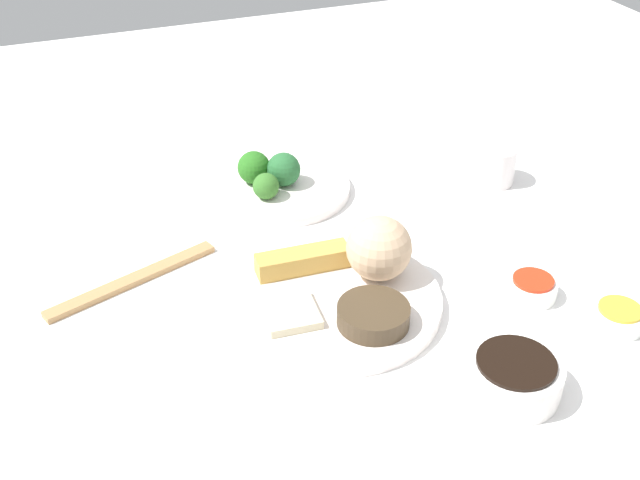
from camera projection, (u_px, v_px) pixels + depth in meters
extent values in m
cube|color=white|center=(351.00, 308.00, 0.95)|extent=(2.20, 2.20, 0.02)
cylinder|color=white|center=(335.00, 300.00, 0.93)|extent=(0.26, 0.26, 0.02)
sphere|color=#CFAB85|center=(379.00, 248.00, 0.94)|extent=(0.08, 0.08, 0.08)
cube|color=gold|center=(303.00, 260.00, 0.97)|extent=(0.12, 0.04, 0.03)
cube|color=beige|center=(290.00, 313.00, 0.89)|extent=(0.07, 0.07, 0.01)
cylinder|color=#443522|center=(372.00, 315.00, 0.88)|extent=(0.08, 0.08, 0.02)
cylinder|color=white|center=(283.00, 188.00, 1.16)|extent=(0.20, 0.20, 0.01)
sphere|color=#27691E|center=(254.00, 167.00, 1.15)|extent=(0.05, 0.05, 0.05)
sphere|color=#266231|center=(284.00, 169.00, 1.14)|extent=(0.05, 0.05, 0.05)
sphere|color=#366F28|center=(266.00, 186.00, 1.11)|extent=(0.04, 0.04, 0.04)
cylinder|color=white|center=(514.00, 378.00, 0.81)|extent=(0.10, 0.10, 0.04)
cylinder|color=black|center=(516.00, 362.00, 0.80)|extent=(0.08, 0.08, 0.00)
cylinder|color=white|center=(618.00, 318.00, 0.90)|extent=(0.06, 0.06, 0.02)
cylinder|color=yellow|center=(620.00, 309.00, 0.89)|extent=(0.05, 0.05, 0.00)
cylinder|color=white|center=(532.00, 289.00, 0.95)|extent=(0.06, 0.06, 0.02)
cylinder|color=red|center=(533.00, 280.00, 0.94)|extent=(0.05, 0.05, 0.00)
cylinder|color=silver|center=(495.00, 165.00, 1.18)|extent=(0.06, 0.06, 0.06)
cube|color=#AD8150|center=(133.00, 280.00, 0.97)|extent=(0.23, 0.10, 0.01)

